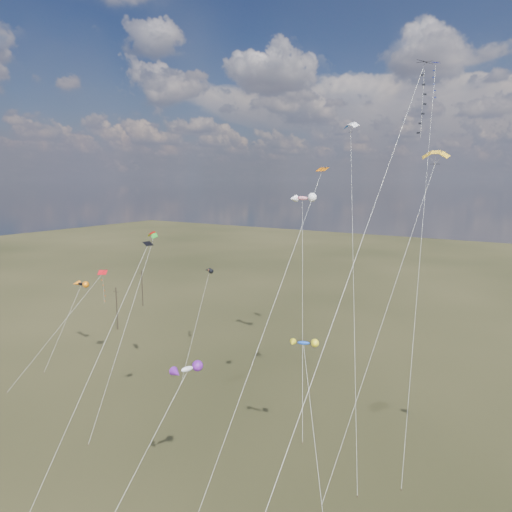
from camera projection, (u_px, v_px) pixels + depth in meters
The scene contains 16 objects.
ground at pixel (146, 500), 39.70m from camera, with size 400.00×400.00×0.00m, color black.
utility_pole_near at pixel (117, 308), 84.05m from camera, with size 1.40×0.20×8.00m.
utility_pole_far at pixel (142, 288), 99.93m from camera, with size 1.40×0.20×8.00m.
diamond_black_high at pixel (412, 126), 35.50m from camera, with size 3.01×31.09×37.04m.
diamond_navy_tall at pixel (432, 108), 55.93m from camera, with size 5.17×25.59×42.20m.
diamond_black_mid at pixel (116, 317), 41.40m from camera, with size 0.97×15.06×21.64m.
diamond_red_low at pixel (99, 291), 63.64m from camera, with size 6.81×12.33×15.02m.
diamond_orange_center at pixel (287, 267), 38.42m from camera, with size 2.18×20.26×28.65m.
parafoil_yellow at pixel (435, 153), 48.39m from camera, with size 5.02×20.48×31.07m.
parafoil_blue_white at pixel (351, 126), 60.22m from camera, with size 12.43×25.52×35.43m.
parafoil_tricolor at pixel (152, 234), 55.78m from camera, with size 3.38×13.54×21.60m.
novelty_black_orange at pixel (81, 284), 70.77m from camera, with size 2.97×8.57×12.08m.
novelty_orange_black at pixel (209, 271), 68.67m from camera, with size 3.66×10.89×14.43m.
novelty_white_purple at pixel (187, 370), 35.82m from camera, with size 2.18×12.17×13.30m.
novelty_redwhite_stripe at pixel (303, 199), 64.28m from camera, with size 11.46×19.24×25.68m.
novelty_blue_yellow at pixel (304, 344), 43.21m from camera, with size 7.40×8.84×12.66m.
Camera 1 is at (27.16, -24.97, 27.57)m, focal length 32.00 mm.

